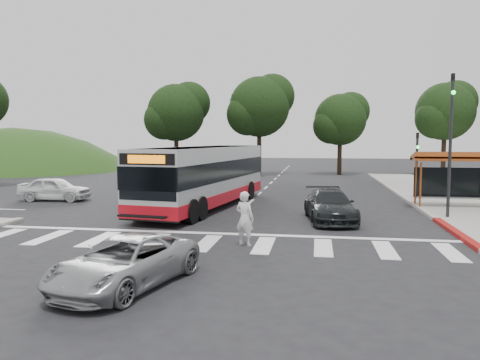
% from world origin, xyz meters
% --- Properties ---
extents(ground, '(140.00, 140.00, 0.00)m').
position_xyz_m(ground, '(0.00, 0.00, 0.00)').
color(ground, black).
rests_on(ground, ground).
extents(sidewalk_east, '(4.00, 40.00, 0.12)m').
position_xyz_m(sidewalk_east, '(11.00, 8.00, 0.06)').
color(sidewalk_east, gray).
rests_on(sidewalk_east, ground).
extents(curb_east, '(0.30, 40.00, 0.15)m').
position_xyz_m(curb_east, '(9.00, 8.00, 0.07)').
color(curb_east, '#9E9991').
rests_on(curb_east, ground).
extents(curb_east_red, '(0.32, 6.00, 0.15)m').
position_xyz_m(curb_east_red, '(9.00, -2.00, 0.08)').
color(curb_east_red, maroon).
rests_on(curb_east_red, ground).
extents(hillside_nw, '(44.00, 44.00, 10.00)m').
position_xyz_m(hillside_nw, '(-32.00, 30.00, 0.00)').
color(hillside_nw, '#153912').
rests_on(hillside_nw, ground).
extents(crosswalk_ladder, '(18.00, 2.60, 0.01)m').
position_xyz_m(crosswalk_ladder, '(0.00, -5.00, 0.01)').
color(crosswalk_ladder, silver).
rests_on(crosswalk_ladder, ground).
extents(bus_shelter, '(4.20, 1.60, 2.86)m').
position_xyz_m(bus_shelter, '(10.80, 5.10, 2.35)').
color(bus_shelter, '#974319').
rests_on(bus_shelter, sidewalk_east).
extents(traffic_signal_ne_tall, '(0.18, 0.37, 6.50)m').
position_xyz_m(traffic_signal_ne_tall, '(9.60, 1.49, 3.88)').
color(traffic_signal_ne_tall, black).
rests_on(traffic_signal_ne_tall, ground).
extents(traffic_signal_ne_short, '(0.18, 0.37, 4.00)m').
position_xyz_m(traffic_signal_ne_short, '(9.60, 8.49, 2.48)').
color(traffic_signal_ne_short, black).
rests_on(traffic_signal_ne_short, ground).
extents(tree_ne_a, '(6.16, 5.74, 9.30)m').
position_xyz_m(tree_ne_a, '(16.08, 28.06, 6.39)').
color(tree_ne_a, black).
rests_on(tree_ne_a, parking_lot).
extents(tree_north_a, '(6.60, 6.15, 10.17)m').
position_xyz_m(tree_north_a, '(-1.92, 26.07, 6.92)').
color(tree_north_a, black).
rests_on(tree_north_a, ground).
extents(tree_north_b, '(5.72, 5.33, 8.43)m').
position_xyz_m(tree_north_b, '(6.07, 28.06, 5.66)').
color(tree_north_b, black).
rests_on(tree_north_b, ground).
extents(tree_north_c, '(6.16, 5.74, 9.30)m').
position_xyz_m(tree_north_c, '(-9.92, 24.06, 6.29)').
color(tree_north_c, black).
rests_on(tree_north_c, ground).
extents(transit_bus, '(4.47, 12.67, 3.21)m').
position_xyz_m(transit_bus, '(-2.08, 3.37, 1.60)').
color(transit_bus, '#B5B8BA').
rests_on(transit_bus, ground).
extents(pedestrian, '(0.80, 0.68, 1.86)m').
position_xyz_m(pedestrian, '(1.36, -5.09, 0.93)').
color(pedestrian, silver).
rests_on(pedestrian, ground).
extents(dark_sedan, '(2.54, 4.94, 1.37)m').
position_xyz_m(dark_sedan, '(4.34, 0.24, 0.69)').
color(dark_sedan, black).
rests_on(dark_sedan, ground).
extents(silver_suv_south, '(3.06, 4.75, 1.22)m').
position_xyz_m(silver_suv_south, '(-0.85, -9.98, 0.61)').
color(silver_suv_south, '#96999B').
rests_on(silver_suv_south, ground).
extents(west_car_white, '(4.19, 1.88, 1.40)m').
position_xyz_m(west_car_white, '(-11.48, 4.60, 0.70)').
color(west_car_white, silver).
rests_on(west_car_white, ground).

